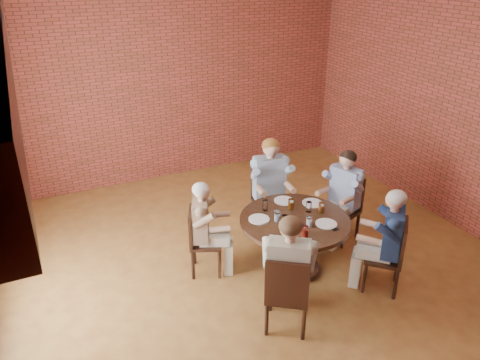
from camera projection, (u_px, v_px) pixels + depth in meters
name	position (u px, v px, depth m)	size (l,w,h in m)	color
floor	(262.00, 278.00, 5.93)	(7.00, 7.00, 0.00)	olive
wall_back	(169.00, 84.00, 8.05)	(7.00, 7.00, 0.00)	maroon
wall_right	(473.00, 115.00, 6.45)	(7.00, 7.00, 0.00)	maroon
dining_table	(294.00, 234.00, 5.87)	(1.37, 1.37, 0.75)	#331911
chair_a	(345.00, 205.00, 6.61)	(0.55, 0.55, 0.94)	#331911
diner_a	(342.00, 197.00, 6.48)	(0.53, 0.65, 1.34)	#395394
chair_b	(268.00, 195.00, 6.83)	(0.55, 0.55, 0.99)	#331911
diner_b	(271.00, 187.00, 6.66)	(0.58, 0.71, 1.42)	#7F8EA2
chair_c	(200.00, 238.00, 5.85)	(0.51, 0.51, 0.89)	#331911
diner_c	(206.00, 229.00, 5.79)	(0.48, 0.59, 1.26)	brown
chair_d	(287.00, 292.00, 4.87)	(0.63, 0.63, 0.96)	#331911
diner_d	(288.00, 273.00, 4.88)	(0.56, 0.68, 1.38)	#C6A79C
chair_e	(392.00, 253.00, 5.53)	(0.60, 0.60, 0.93)	#331911
diner_e	(386.00, 241.00, 5.48)	(0.52, 0.64, 1.32)	#1A2A4A
plate_a	(312.00, 203.00, 6.13)	(0.26, 0.26, 0.01)	white
plate_b	(284.00, 201.00, 6.19)	(0.26, 0.26, 0.01)	white
plate_c	(259.00, 219.00, 5.75)	(0.26, 0.26, 0.01)	white
plate_d	(326.00, 224.00, 5.65)	(0.26, 0.26, 0.01)	white
glass_a	(309.00, 207.00, 5.91)	(0.07, 0.07, 0.14)	white
glass_b	(291.00, 204.00, 5.97)	(0.07, 0.07, 0.14)	white
glass_c	(265.00, 205.00, 5.94)	(0.07, 0.07, 0.14)	white
glass_d	(277.00, 216.00, 5.69)	(0.07, 0.07, 0.14)	white
glass_e	(285.00, 220.00, 5.60)	(0.07, 0.07, 0.14)	white
glass_f	(305.00, 231.00, 5.38)	(0.07, 0.07, 0.14)	white
glass_g	(309.00, 221.00, 5.58)	(0.07, 0.07, 0.14)	white
glass_h	(321.00, 208.00, 5.88)	(0.07, 0.07, 0.14)	white
smartphone	(332.00, 227.00, 5.58)	(0.08, 0.16, 0.01)	black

